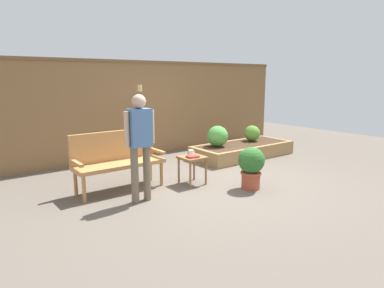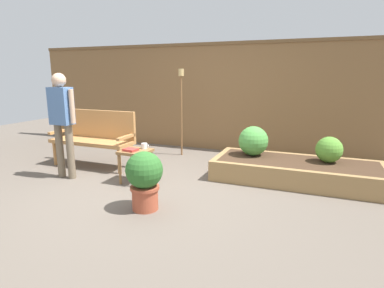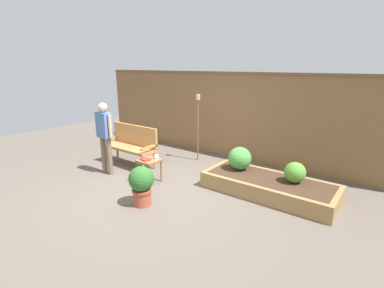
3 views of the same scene
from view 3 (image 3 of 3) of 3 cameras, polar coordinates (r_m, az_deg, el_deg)
name	(u,v)px [view 3 (image 3 of 3)]	position (r m, az deg, el deg)	size (l,w,h in m)	color
ground_plane	(156,189)	(5.63, -7.14, -8.85)	(14.00, 14.00, 0.00)	#60564C
fence_back	(226,115)	(7.31, 6.90, 5.85)	(8.40, 0.14, 2.16)	brown
garden_bench	(131,142)	(6.90, -12.05, 0.36)	(1.44, 0.48, 0.94)	#B77F47
side_table	(149,163)	(5.81, -8.54, -3.89)	(0.40, 0.40, 0.48)	olive
cup_on_table	(156,157)	(5.81, -7.16, -2.56)	(0.12, 0.09, 0.08)	white
book_on_table	(145,159)	(5.76, -9.31, -3.04)	(0.18, 0.16, 0.03)	#B2332D
potted_boxwood	(142,183)	(4.90, -10.09, -7.78)	(0.43, 0.43, 0.69)	#A84C33
raised_planter_bed	(269,186)	(5.51, 15.11, -8.16)	(2.40, 1.00, 0.30)	#997547
shrub_near_bench	(240,158)	(5.72, 9.55, -2.85)	(0.46, 0.46, 0.46)	brown
shrub_far_corner	(295,172)	(5.36, 19.93, -5.37)	(0.37, 0.37, 0.37)	brown
tiki_torch	(198,116)	(6.91, 1.19, 5.69)	(0.10, 0.10, 1.64)	brown
person_by_bench	(105,132)	(6.35, -17.10, 2.30)	(0.47, 0.20, 1.56)	#70604C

